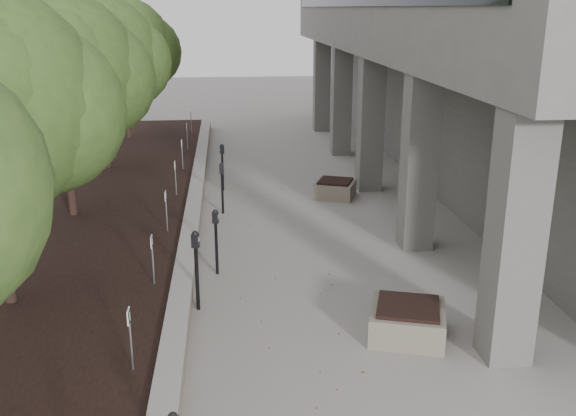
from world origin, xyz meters
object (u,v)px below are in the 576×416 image
crabapple_tree_4 (101,83)px  parking_meter_3 (216,242)px  parking_meter_5 (222,167)px  crabapple_tree_3 (63,106)px  parking_meter_2 (197,271)px  crabapple_tree_5 (124,68)px  parking_meter_4 (222,188)px  planter_front (407,320)px  planter_back (335,188)px

crabapple_tree_4 → parking_meter_3: 9.27m
parking_meter_3 → parking_meter_5: size_ratio=0.98×
crabapple_tree_3 → parking_meter_2: size_ratio=3.50×
crabapple_tree_3 → crabapple_tree_5: bearing=90.0°
crabapple_tree_4 → parking_meter_4: bearing=-47.3°
parking_meter_2 → parking_meter_4: bearing=102.5°
crabapple_tree_3 → parking_meter_5: size_ratio=3.74×
crabapple_tree_4 → parking_meter_2: crabapple_tree_4 is taller
crabapple_tree_3 → parking_meter_3: (3.61, -3.19, -2.41)m
crabapple_tree_5 → parking_meter_2: crabapple_tree_5 is taller
parking_meter_5 → planter_front: (3.13, -9.45, -0.44)m
crabapple_tree_3 → parking_meter_5: crabapple_tree_3 is taller
crabapple_tree_4 → parking_meter_3: (3.61, -8.19, -2.41)m
crabapple_tree_4 → parking_meter_4: crabapple_tree_4 is taller
crabapple_tree_3 → planter_front: size_ratio=4.41×
parking_meter_2 → parking_meter_5: bearing=103.8°
planter_back → crabapple_tree_3: bearing=-162.3°
planter_front → parking_meter_4: bearing=113.7°
crabapple_tree_5 → parking_meter_3: 13.89m
parking_meter_2 → planter_front: size_ratio=1.26×
crabapple_tree_3 → parking_meter_3: size_ratio=3.82×
parking_meter_2 → parking_meter_4: size_ratio=1.09×
parking_meter_3 → parking_meter_4: parking_meter_3 is taller
parking_meter_3 → parking_meter_5: parking_meter_5 is taller
crabapple_tree_4 → parking_meter_2: bearing=-71.6°
crabapple_tree_4 → parking_meter_5: 4.76m
crabapple_tree_3 → crabapple_tree_4: 5.00m
parking_meter_2 → parking_meter_5: 8.11m
planter_front → parking_meter_5: bearing=108.3°
crabapple_tree_5 → planter_front: crabapple_tree_5 is taller
parking_meter_3 → planter_front: bearing=-24.8°
planter_back → crabapple_tree_5: bearing=132.2°
parking_meter_4 → planter_back: 3.57m
crabapple_tree_4 → planter_front: crabapple_tree_4 is taller
parking_meter_2 → planter_back: bearing=79.1°
crabapple_tree_4 → planter_front: (6.86, -11.19, -2.83)m
crabapple_tree_4 → parking_meter_2: (3.27, -9.84, -2.34)m
crabapple_tree_5 → parking_meter_4: size_ratio=3.82×
crabapple_tree_3 → crabapple_tree_5: 10.00m
crabapple_tree_5 → parking_meter_2: size_ratio=3.50×
crabapple_tree_4 → parking_meter_5: (3.73, -1.74, -2.39)m
parking_meter_3 → planter_front: parking_meter_3 is taller
crabapple_tree_5 → parking_meter_2: (3.27, -14.84, -2.34)m
crabapple_tree_3 → parking_meter_5: 5.50m
parking_meter_5 → crabapple_tree_5: bearing=106.0°
parking_meter_5 → planter_back: bearing=-30.0°
crabapple_tree_4 → parking_meter_4: size_ratio=3.82×
parking_meter_3 → planter_front: (3.25, -3.00, -0.42)m
crabapple_tree_5 → parking_meter_3: crabapple_tree_5 is taller
parking_meter_4 → planter_front: size_ratio=1.15×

